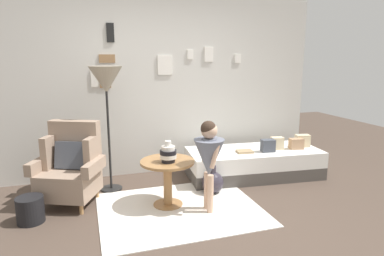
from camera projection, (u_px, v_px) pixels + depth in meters
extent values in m
plane|color=#4C3D33|center=(207.00, 228.00, 3.45)|extent=(12.00, 12.00, 0.00)
cube|color=beige|center=(162.00, 86.00, 5.00)|extent=(4.80, 0.10, 2.60)
cube|color=white|center=(209.00, 54.00, 5.07)|extent=(0.14, 0.02, 0.22)
cube|color=silver|center=(209.00, 54.00, 5.07)|extent=(0.11, 0.01, 0.17)
cube|color=white|center=(238.00, 59.00, 5.23)|extent=(0.10, 0.02, 0.13)
cube|color=#5F5F58|center=(238.00, 59.00, 5.22)|extent=(0.08, 0.01, 0.11)
cube|color=white|center=(190.00, 54.00, 4.98)|extent=(0.09, 0.02, 0.14)
cube|color=gray|center=(190.00, 54.00, 4.98)|extent=(0.07, 0.01, 0.11)
cube|color=olive|center=(107.00, 59.00, 4.64)|extent=(0.22, 0.02, 0.11)
cube|color=gray|center=(107.00, 59.00, 4.63)|extent=(0.17, 0.01, 0.09)
cube|color=olive|center=(105.00, 80.00, 4.68)|extent=(0.15, 0.02, 0.22)
cube|color=#B7B7AE|center=(105.00, 80.00, 4.68)|extent=(0.12, 0.01, 0.18)
cube|color=black|center=(110.00, 33.00, 4.58)|extent=(0.10, 0.02, 0.26)
cube|color=silver|center=(110.00, 33.00, 4.58)|extent=(0.08, 0.01, 0.20)
cube|color=white|center=(165.00, 65.00, 4.90)|extent=(0.21, 0.02, 0.28)
cube|color=silver|center=(165.00, 65.00, 4.90)|extent=(0.17, 0.01, 0.22)
cube|color=white|center=(94.00, 78.00, 4.63)|extent=(0.09, 0.02, 0.24)
cube|color=#A0A09F|center=(94.00, 78.00, 4.63)|extent=(0.07, 0.01, 0.19)
cube|color=silver|center=(180.00, 209.00, 3.88)|extent=(1.81, 1.47, 0.01)
cylinder|color=tan|center=(41.00, 207.00, 3.82)|extent=(0.04, 0.04, 0.12)
cylinder|color=tan|center=(81.00, 209.00, 3.76)|extent=(0.04, 0.04, 0.12)
cylinder|color=tan|center=(61.00, 191.00, 4.25)|extent=(0.04, 0.04, 0.12)
cylinder|color=tan|center=(97.00, 193.00, 4.20)|extent=(0.04, 0.04, 0.12)
cube|color=gray|center=(69.00, 183.00, 3.96)|extent=(0.78, 0.76, 0.30)
cube|color=gray|center=(75.00, 143.00, 4.10)|extent=(0.60, 0.38, 0.55)
cube|color=gray|center=(50.00, 152.00, 4.02)|extent=(0.20, 0.31, 0.39)
cube|color=gray|center=(92.00, 153.00, 3.96)|extent=(0.20, 0.31, 0.39)
cube|color=gray|center=(40.00, 164.00, 3.94)|extent=(0.29, 0.50, 0.14)
cube|color=gray|center=(94.00, 167.00, 3.86)|extent=(0.29, 0.50, 0.14)
cube|color=#474C56|center=(71.00, 155.00, 3.99)|extent=(0.40, 0.30, 0.33)
cube|color=#4C4742|center=(253.00, 170.00, 4.96)|extent=(1.97, 0.97, 0.18)
cube|color=white|center=(254.00, 157.00, 4.92)|extent=(1.97, 0.97, 0.22)
cube|color=beige|center=(302.00, 141.00, 5.05)|extent=(0.22, 0.16, 0.18)
cube|color=tan|center=(296.00, 144.00, 4.93)|extent=(0.21, 0.15, 0.15)
cube|color=beige|center=(277.00, 143.00, 4.91)|extent=(0.19, 0.15, 0.18)
cube|color=#474C56|center=(268.00, 146.00, 4.78)|extent=(0.20, 0.14, 0.17)
cylinder|color=#9E7042|center=(168.00, 204.00, 3.99)|extent=(0.34, 0.34, 0.02)
cylinder|color=#9E7042|center=(168.00, 184.00, 3.94)|extent=(0.10, 0.10, 0.50)
cylinder|color=#9E7042|center=(167.00, 162.00, 3.88)|extent=(0.62, 0.62, 0.03)
cylinder|color=black|center=(168.00, 160.00, 3.82)|extent=(0.15, 0.15, 0.05)
cylinder|color=white|center=(168.00, 156.00, 3.81)|extent=(0.19, 0.19, 0.05)
cylinder|color=black|center=(168.00, 152.00, 3.80)|extent=(0.19, 0.19, 0.05)
cylinder|color=white|center=(168.00, 148.00, 3.79)|extent=(0.15, 0.15, 0.05)
cylinder|color=white|center=(168.00, 144.00, 3.78)|extent=(0.07, 0.07, 0.06)
cylinder|color=black|center=(112.00, 189.00, 4.47)|extent=(0.28, 0.28, 0.02)
cylinder|color=black|center=(109.00, 132.00, 4.32)|extent=(0.03, 0.03, 1.50)
cone|color=#9E937F|center=(106.00, 80.00, 4.18)|extent=(0.42, 0.42, 0.33)
cylinder|color=#D8AD8E|center=(210.00, 194.00, 3.75)|extent=(0.07, 0.07, 0.44)
cylinder|color=#D8AD8E|center=(207.00, 191.00, 3.85)|extent=(0.07, 0.07, 0.44)
cone|color=slate|center=(209.00, 158.00, 3.72)|extent=(0.34, 0.34, 0.42)
cylinder|color=slate|center=(209.00, 146.00, 3.69)|extent=(0.17, 0.17, 0.16)
cylinder|color=#D8AD8E|center=(215.00, 156.00, 3.60)|extent=(0.12, 0.05, 0.28)
cylinder|color=#D8AD8E|center=(207.00, 150.00, 3.82)|extent=(0.12, 0.05, 0.28)
sphere|color=#D8AD8E|center=(209.00, 131.00, 3.65)|extent=(0.18, 0.18, 0.18)
sphere|color=#38281E|center=(208.00, 129.00, 3.65)|extent=(0.17, 0.17, 0.17)
cube|color=tan|center=(245.00, 151.00, 4.75)|extent=(0.24, 0.18, 0.03)
sphere|color=#332D38|center=(213.00, 182.00, 4.33)|extent=(0.28, 0.28, 0.28)
cylinder|color=#332D38|center=(213.00, 169.00, 4.30)|extent=(0.08, 0.08, 0.09)
cylinder|color=black|center=(30.00, 210.00, 3.56)|extent=(0.28, 0.28, 0.28)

